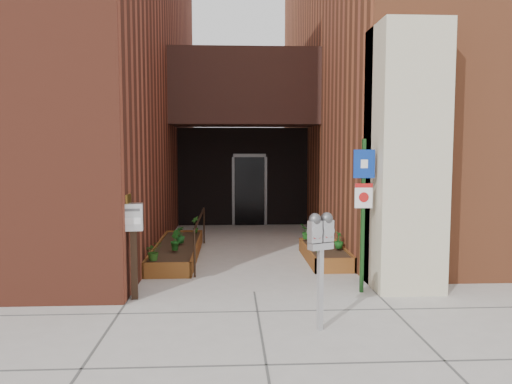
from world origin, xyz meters
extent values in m
plane|color=#9E9991|center=(0.00, 0.00, 0.00)|extent=(80.00, 80.00, 0.00)
cube|color=brown|center=(-6.00, 6.70, 5.00)|extent=(8.00, 14.60, 10.00)
cube|color=#994D2C|center=(6.00, 7.15, 5.00)|extent=(8.00, 13.70, 10.00)
cube|color=beige|center=(2.55, 0.20, 2.20)|extent=(1.10, 1.20, 4.40)
cube|color=black|center=(0.00, 6.00, 4.00)|extent=(4.20, 2.00, 2.00)
cube|color=black|center=(0.00, 7.40, 1.50)|extent=(4.00, 0.30, 3.00)
cube|color=black|center=(0.20, 7.22, 1.05)|extent=(0.90, 0.06, 2.10)
cube|color=#B79338|center=(-1.99, -0.20, 1.50)|extent=(0.04, 0.30, 0.30)
cube|color=brown|center=(-1.55, 0.92, 0.15)|extent=(0.90, 0.04, 0.30)
cube|color=brown|center=(-1.55, 4.48, 0.15)|extent=(0.90, 0.04, 0.30)
cube|color=brown|center=(-1.98, 2.70, 0.15)|extent=(0.04, 3.60, 0.30)
cube|color=brown|center=(-1.12, 2.70, 0.15)|extent=(0.04, 3.60, 0.30)
cube|color=black|center=(-1.55, 2.70, 0.13)|extent=(0.82, 3.52, 0.26)
cube|color=brown|center=(1.60, 1.12, 0.15)|extent=(0.80, 0.04, 0.30)
cube|color=brown|center=(1.60, 3.28, 0.15)|extent=(0.80, 0.04, 0.30)
cube|color=brown|center=(1.22, 2.20, 0.15)|extent=(0.04, 2.20, 0.30)
cube|color=brown|center=(1.98, 2.20, 0.15)|extent=(0.04, 2.20, 0.30)
cube|color=black|center=(1.60, 2.20, 0.13)|extent=(0.72, 2.12, 0.26)
cylinder|color=black|center=(-1.05, 1.00, 0.45)|extent=(0.04, 0.04, 0.90)
cylinder|color=black|center=(-1.05, 4.30, 0.45)|extent=(0.04, 0.04, 0.90)
cylinder|color=black|center=(-1.05, 2.65, 0.88)|extent=(0.04, 3.30, 0.04)
cube|color=#B0B0B3|center=(0.78, -1.77, 0.54)|extent=(0.08, 0.08, 1.07)
cube|color=#B0B0B3|center=(0.78, -1.77, 1.11)|extent=(0.35, 0.25, 0.09)
cube|color=#B0B0B3|center=(0.69, -1.81, 1.31)|extent=(0.19, 0.16, 0.28)
sphere|color=#59595B|center=(0.69, -1.81, 1.47)|extent=(0.16, 0.16, 0.16)
cube|color=white|center=(0.71, -1.86, 1.33)|extent=(0.09, 0.05, 0.05)
cube|color=#B21414|center=(0.71, -1.86, 1.24)|extent=(0.09, 0.05, 0.03)
cube|color=#B0B0B3|center=(0.86, -1.73, 1.31)|extent=(0.19, 0.16, 0.28)
sphere|color=#59595B|center=(0.86, -1.73, 1.47)|extent=(0.16, 0.16, 0.16)
cube|color=white|center=(0.88, -1.79, 1.33)|extent=(0.09, 0.05, 0.05)
cube|color=#B21414|center=(0.88, -1.79, 1.24)|extent=(0.09, 0.05, 0.03)
cube|color=#153915|center=(1.77, -0.10, 1.26)|extent=(0.06, 0.06, 2.52)
cube|color=navy|center=(1.77, -0.13, 2.12)|extent=(0.34, 0.03, 0.46)
cube|color=white|center=(1.77, -0.14, 2.12)|extent=(0.11, 0.02, 0.14)
cube|color=white|center=(1.77, -0.13, 1.60)|extent=(0.29, 0.03, 0.40)
cube|color=#B21414|center=(1.77, -0.14, 1.77)|extent=(0.29, 0.02, 0.07)
cylinder|color=#B21414|center=(1.77, -0.15, 1.58)|extent=(0.16, 0.02, 0.16)
cube|color=black|center=(-1.90, -0.29, 0.55)|extent=(0.11, 0.11, 1.11)
cube|color=silver|center=(-1.90, -0.29, 1.31)|extent=(0.33, 0.26, 0.42)
cube|color=#59595B|center=(-1.89, -0.40, 1.43)|extent=(0.22, 0.04, 0.04)
cube|color=white|center=(-1.89, -0.40, 1.26)|extent=(0.24, 0.04, 0.10)
imported|color=#255117|center=(-1.81, 1.10, 0.48)|extent=(0.42, 0.42, 0.35)
imported|color=#1A5B1A|center=(-1.52, 2.02, 0.50)|extent=(0.28, 0.28, 0.41)
imported|color=#18561D|center=(-1.49, 2.79, 0.48)|extent=(0.29, 0.29, 0.36)
imported|color=#225C1A|center=(-1.25, 4.08, 0.51)|extent=(0.30, 0.30, 0.41)
imported|color=#175118|center=(1.85, 2.01, 0.48)|extent=(0.24, 0.24, 0.35)
imported|color=#26621C|center=(1.35, 1.65, 0.45)|extent=(0.20, 0.20, 0.30)
imported|color=#1A5518|center=(1.35, 3.10, 0.48)|extent=(0.35, 0.35, 0.35)
camera|label=1|loc=(-0.38, -8.06, 2.37)|focal=35.00mm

